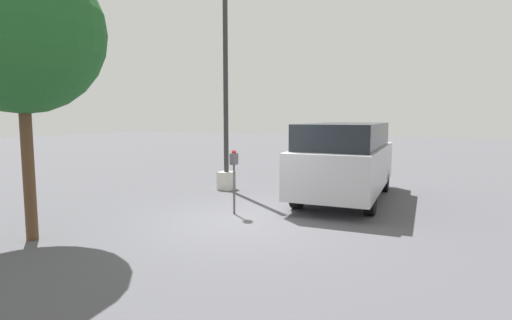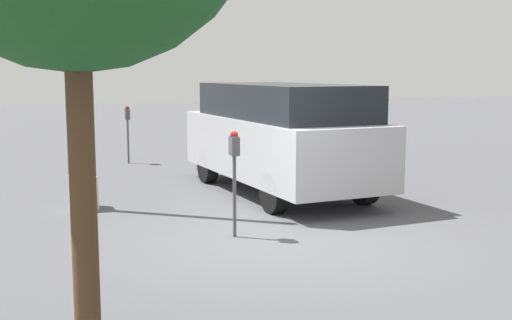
{
  "view_description": "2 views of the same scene",
  "coord_description": "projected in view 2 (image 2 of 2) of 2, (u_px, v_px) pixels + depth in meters",
  "views": [
    {
      "loc": [
        -7.36,
        -3.92,
        2.23
      ],
      "look_at": [
        0.76,
        0.05,
        1.26
      ],
      "focal_mm": 28.0,
      "sensor_mm": 36.0,
      "label": 1
    },
    {
      "loc": [
        -7.72,
        3.38,
        2.3
      ],
      "look_at": [
        0.37,
        0.24,
        1.09
      ],
      "focal_mm": 45.0,
      "sensor_mm": 36.0,
      "label": 2
    }
  ],
  "objects": [
    {
      "name": "parking_meter_far",
      "position": [
        128.0,
        121.0,
        15.99
      ],
      "size": [
        0.21,
        0.12,
        1.44
      ],
      "rotation": [
        0.0,
        0.0,
        -0.07
      ],
      "color": "#4C4C4C",
      "rests_on": "ground"
    },
    {
      "name": "parked_van",
      "position": [
        280.0,
        134.0,
        12.08
      ],
      "size": [
        5.24,
        2.22,
        2.06
      ],
      "rotation": [
        0.0,
        0.0,
        0.05
      ],
      "color": "#B2B2B7",
      "rests_on": "ground"
    },
    {
      "name": "lamp_post",
      "position": [
        80.0,
        97.0,
        10.54
      ],
      "size": [
        0.44,
        0.44,
        6.06
      ],
      "color": "beige",
      "rests_on": "ground"
    },
    {
      "name": "parking_meter_near",
      "position": [
        234.0,
        159.0,
        8.82
      ],
      "size": [
        0.21,
        0.12,
        1.49
      ],
      "rotation": [
        0.0,
        0.0,
        -0.07
      ],
      "color": "#4C4C4C",
      "rests_on": "ground"
    },
    {
      "name": "ground_plane",
      "position": [
        282.0,
        243.0,
        8.66
      ],
      "size": [
        80.0,
        80.0,
        0.0
      ],
      "primitive_type": "plane",
      "color": "#4C4C51"
    }
  ]
}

